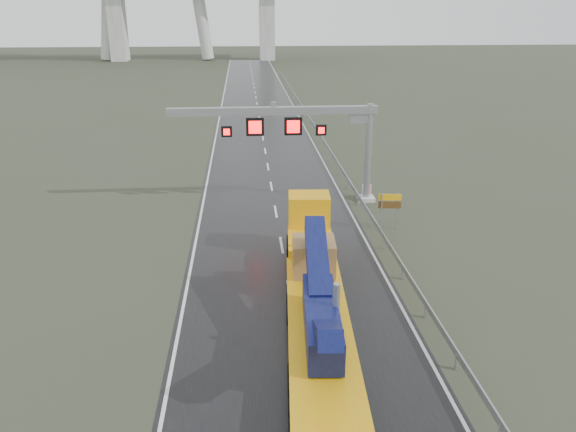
{
  "coord_description": "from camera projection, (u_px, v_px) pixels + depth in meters",
  "views": [
    {
      "loc": [
        -2.1,
        -21.29,
        13.57
      ],
      "look_at": [
        0.12,
        6.5,
        3.2
      ],
      "focal_mm": 35.0,
      "sensor_mm": 36.0,
      "label": 1
    }
  ],
  "objects": [
    {
      "name": "guardrail",
      "position": [
        331.0,
        153.0,
        53.02
      ],
      "size": [
        0.2,
        140.0,
        1.4
      ],
      "primitive_type": null,
      "color": "gray",
      "rests_on": "ground"
    },
    {
      "name": "striped_barrier",
      "position": [
        367.0,
        191.0,
        42.49
      ],
      "size": [
        0.67,
        0.44,
        1.05
      ],
      "primitive_type": "cube",
      "rotation": [
        0.0,
        0.0,
        0.18
      ],
      "color": "red",
      "rests_on": "ground"
    },
    {
      "name": "road",
      "position": [
        263.0,
        138.0,
        62.15
      ],
      "size": [
        11.0,
        200.0,
        0.02
      ],
      "primitive_type": "cube",
      "color": "black",
      "rests_on": "ground"
    },
    {
      "name": "sign_gantry",
      "position": [
        303.0,
        127.0,
        39.79
      ],
      "size": [
        14.9,
        1.2,
        7.42
      ],
      "color": "#A7A8A3",
      "rests_on": "ground"
    },
    {
      "name": "ground",
      "position": [
        297.0,
        335.0,
        24.78
      ],
      "size": [
        400.0,
        400.0,
        0.0
      ],
      "primitive_type": "plane",
      "color": "#353928",
      "rests_on": "ground"
    },
    {
      "name": "exit_sign_pair",
      "position": [
        390.0,
        204.0,
        35.94
      ],
      "size": [
        1.45,
        0.24,
        2.49
      ],
      "rotation": [
        0.0,
        0.0,
        -0.13
      ],
      "color": "gray",
      "rests_on": "ground"
    },
    {
      "name": "heavy_haul_truck",
      "position": [
        315.0,
        273.0,
        26.85
      ],
      "size": [
        3.83,
        18.14,
        4.23
      ],
      "rotation": [
        0.0,
        0.0,
        -0.07
      ],
      "color": "orange",
      "rests_on": "ground"
    }
  ]
}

